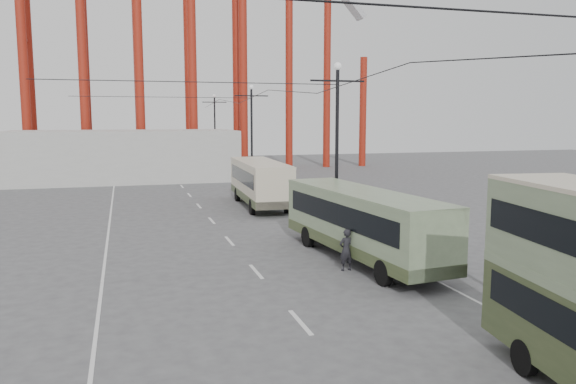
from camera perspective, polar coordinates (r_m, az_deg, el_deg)
name	(u,v)px	position (r m, az deg, el deg)	size (l,w,h in m)	color
ground	(389,375)	(14.64, 10.20, -17.82)	(160.00, 160.00, 0.00)	#4A4A4D
road_markings	(220,227)	(32.52, -6.91, -3.58)	(12.52, 120.00, 0.01)	silver
lamp_post_mid	(337,146)	(32.02, 4.99, 4.70)	(3.20, 0.44, 9.32)	black
lamp_post_far	(252,135)	(53.11, -3.71, 5.82)	(3.20, 0.44, 9.32)	black
lamp_post_distant	(215,130)	(74.72, -7.44, 6.26)	(3.20, 0.44, 9.32)	black
fairground_shed	(124,156)	(58.91, -16.32, 3.58)	(22.00, 10.00, 5.00)	#ACACA6
single_decker_green	(362,221)	(24.83, 7.51, -2.97)	(3.58, 11.14, 3.09)	#6A7D5B
single_decker_cream	(260,181)	(39.76, -2.88, 1.11)	(3.00, 10.40, 3.20)	beige
pedestrian	(346,250)	(23.26, 5.93, -5.87)	(0.63, 0.41, 1.73)	black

